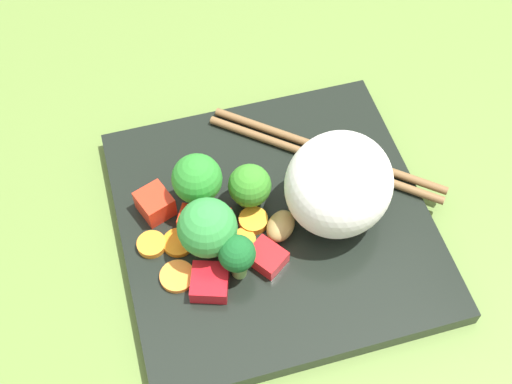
% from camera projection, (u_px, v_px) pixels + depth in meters
% --- Properties ---
extents(ground_plane, '(1.10, 1.10, 0.02)m').
position_uv_depth(ground_plane, '(274.00, 233.00, 0.62)').
color(ground_plane, olive).
extents(square_plate, '(0.28, 0.28, 0.02)m').
position_uv_depth(square_plate, '(274.00, 222.00, 0.60)').
color(square_plate, black).
rests_on(square_plate, ground_plane).
extents(rice_mound, '(0.13, 0.13, 0.08)m').
position_uv_depth(rice_mound, '(339.00, 184.00, 0.56)').
color(rice_mound, white).
rests_on(rice_mound, square_plate).
extents(broccoli_floret_0, '(0.03, 0.03, 0.05)m').
position_uv_depth(broccoli_floret_0, '(237.00, 255.00, 0.54)').
color(broccoli_floret_0, '#72AD54').
rests_on(broccoli_floret_0, square_plate).
extents(broccoli_floret_1, '(0.04, 0.04, 0.06)m').
position_uv_depth(broccoli_floret_1, '(197.00, 180.00, 0.57)').
color(broccoli_floret_1, '#5E954A').
rests_on(broccoli_floret_1, square_plate).
extents(broccoli_floret_2, '(0.05, 0.05, 0.06)m').
position_uv_depth(broccoli_floret_2, '(207.00, 228.00, 0.55)').
color(broccoli_floret_2, '#6F9E51').
rests_on(broccoli_floret_2, square_plate).
extents(broccoli_floret_3, '(0.04, 0.04, 0.05)m').
position_uv_depth(broccoli_floret_3, '(249.00, 186.00, 0.58)').
color(broccoli_floret_3, '#78C058').
rests_on(broccoli_floret_3, square_plate).
extents(carrot_slice_0, '(0.04, 0.04, 0.00)m').
position_uv_depth(carrot_slice_0, '(177.00, 276.00, 0.56)').
color(carrot_slice_0, orange).
rests_on(carrot_slice_0, square_plate).
extents(carrot_slice_1, '(0.04, 0.04, 0.00)m').
position_uv_depth(carrot_slice_1, '(179.00, 245.00, 0.58)').
color(carrot_slice_1, orange).
rests_on(carrot_slice_1, square_plate).
extents(carrot_slice_2, '(0.03, 0.03, 0.01)m').
position_uv_depth(carrot_slice_2, '(152.00, 244.00, 0.57)').
color(carrot_slice_2, orange).
rests_on(carrot_slice_2, square_plate).
extents(carrot_slice_3, '(0.03, 0.03, 0.01)m').
position_uv_depth(carrot_slice_3, '(243.00, 241.00, 0.58)').
color(carrot_slice_3, orange).
rests_on(carrot_slice_3, square_plate).
extents(carrot_slice_4, '(0.03, 0.03, 0.01)m').
position_uv_depth(carrot_slice_4, '(253.00, 221.00, 0.59)').
color(carrot_slice_4, orange).
rests_on(carrot_slice_4, square_plate).
extents(carrot_slice_5, '(0.02, 0.02, 0.01)m').
position_uv_depth(carrot_slice_5, '(187.00, 187.00, 0.61)').
color(carrot_slice_5, orange).
rests_on(carrot_slice_5, square_plate).
extents(pepper_chunk_0, '(0.03, 0.03, 0.02)m').
position_uv_depth(pepper_chunk_0, '(191.00, 220.00, 0.58)').
color(pepper_chunk_0, red).
rests_on(pepper_chunk_0, square_plate).
extents(pepper_chunk_1, '(0.03, 0.04, 0.02)m').
position_uv_depth(pepper_chunk_1, '(155.00, 204.00, 0.59)').
color(pepper_chunk_1, red).
rests_on(pepper_chunk_1, square_plate).
extents(pepper_chunk_2, '(0.03, 0.03, 0.02)m').
position_uv_depth(pepper_chunk_2, '(216.00, 220.00, 0.58)').
color(pepper_chunk_2, red).
rests_on(pepper_chunk_2, square_plate).
extents(pepper_chunk_3, '(0.04, 0.04, 0.01)m').
position_uv_depth(pepper_chunk_3, '(267.00, 257.00, 0.56)').
color(pepper_chunk_3, red).
rests_on(pepper_chunk_3, square_plate).
extents(pepper_chunk_4, '(0.04, 0.04, 0.01)m').
position_uv_depth(pepper_chunk_4, '(210.00, 282.00, 0.55)').
color(pepper_chunk_4, red).
rests_on(pepper_chunk_4, square_plate).
extents(chicken_piece_1, '(0.04, 0.04, 0.02)m').
position_uv_depth(chicken_piece_1, '(278.00, 227.00, 0.58)').
color(chicken_piece_1, '#AD884E').
rests_on(chicken_piece_1, square_plate).
extents(chopstick_pair, '(0.18, 0.17, 0.01)m').
position_uv_depth(chopstick_pair, '(325.00, 154.00, 0.63)').
color(chopstick_pair, brown).
rests_on(chopstick_pair, square_plate).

